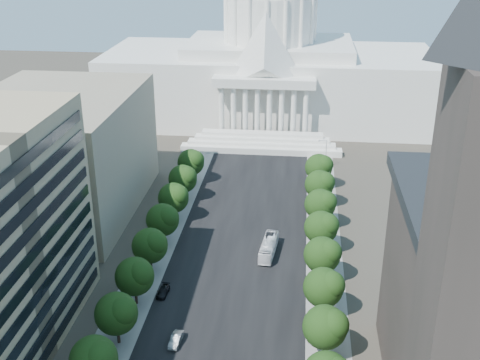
% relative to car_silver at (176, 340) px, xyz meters
% --- Properties ---
extents(road_asphalt, '(30.00, 260.00, 0.01)m').
position_rel_car_silver_xyz_m(road_asphalt, '(7.83, 41.20, -0.80)').
color(road_asphalt, black).
rests_on(road_asphalt, ground).
extents(sidewalk_left, '(8.00, 260.00, 0.02)m').
position_rel_car_silver_xyz_m(sidewalk_left, '(-11.17, 41.20, -0.80)').
color(sidewalk_left, gray).
rests_on(sidewalk_left, ground).
extents(sidewalk_right, '(8.00, 260.00, 0.02)m').
position_rel_car_silver_xyz_m(sidewalk_right, '(26.83, 41.20, -0.80)').
color(sidewalk_right, gray).
rests_on(sidewalk_right, ground).
extents(capitol, '(120.00, 56.00, 73.00)m').
position_rel_car_silver_xyz_m(capitol, '(7.83, 136.09, 19.21)').
color(capitol, white).
rests_on(capitol, ground).
extents(office_block_left_far, '(38.00, 52.00, 30.00)m').
position_rel_car_silver_xyz_m(office_block_left_far, '(-40.17, 51.20, 14.20)').
color(office_block_left_far, gray).
rests_on(office_block_left_far, ground).
extents(tree_l_c, '(7.79, 7.60, 9.97)m').
position_rel_car_silver_xyz_m(tree_l_c, '(-9.83, -12.99, 5.65)').
color(tree_l_c, '#33261C').
rests_on(tree_l_c, ground).
extents(tree_l_d, '(7.79, 7.60, 9.97)m').
position_rel_car_silver_xyz_m(tree_l_d, '(-9.83, -0.99, 5.65)').
color(tree_l_d, '#33261C').
rests_on(tree_l_d, ground).
extents(tree_l_e, '(7.79, 7.60, 9.97)m').
position_rel_car_silver_xyz_m(tree_l_e, '(-9.83, 11.01, 5.65)').
color(tree_l_e, '#33261C').
rests_on(tree_l_e, ground).
extents(tree_l_f, '(7.79, 7.60, 9.97)m').
position_rel_car_silver_xyz_m(tree_l_f, '(-9.83, 23.01, 5.65)').
color(tree_l_f, '#33261C').
rests_on(tree_l_f, ground).
extents(tree_l_g, '(7.79, 7.60, 9.97)m').
position_rel_car_silver_xyz_m(tree_l_g, '(-9.83, 35.01, 5.65)').
color(tree_l_g, '#33261C').
rests_on(tree_l_g, ground).
extents(tree_l_h, '(7.79, 7.60, 9.97)m').
position_rel_car_silver_xyz_m(tree_l_h, '(-9.83, 47.01, 5.65)').
color(tree_l_h, '#33261C').
rests_on(tree_l_h, ground).
extents(tree_l_i, '(7.79, 7.60, 9.97)m').
position_rel_car_silver_xyz_m(tree_l_i, '(-9.83, 59.01, 5.65)').
color(tree_l_i, '#33261C').
rests_on(tree_l_i, ground).
extents(tree_l_j, '(7.79, 7.60, 9.97)m').
position_rel_car_silver_xyz_m(tree_l_j, '(-9.83, 71.01, 5.65)').
color(tree_l_j, '#33261C').
rests_on(tree_l_j, ground).
extents(tree_r_d, '(7.79, 7.60, 9.97)m').
position_rel_car_silver_xyz_m(tree_r_d, '(26.17, -0.99, 5.65)').
color(tree_r_d, '#33261C').
rests_on(tree_r_d, ground).
extents(tree_r_e, '(7.79, 7.60, 9.97)m').
position_rel_car_silver_xyz_m(tree_r_e, '(26.17, 11.01, 5.65)').
color(tree_r_e, '#33261C').
rests_on(tree_r_e, ground).
extents(tree_r_f, '(7.79, 7.60, 9.97)m').
position_rel_car_silver_xyz_m(tree_r_f, '(26.17, 23.01, 5.65)').
color(tree_r_f, '#33261C').
rests_on(tree_r_f, ground).
extents(tree_r_g, '(7.79, 7.60, 9.97)m').
position_rel_car_silver_xyz_m(tree_r_g, '(26.17, 35.01, 5.65)').
color(tree_r_g, '#33261C').
rests_on(tree_r_g, ground).
extents(tree_r_h, '(7.79, 7.60, 9.97)m').
position_rel_car_silver_xyz_m(tree_r_h, '(26.17, 47.01, 5.65)').
color(tree_r_h, '#33261C').
rests_on(tree_r_h, ground).
extents(tree_r_i, '(7.79, 7.60, 9.97)m').
position_rel_car_silver_xyz_m(tree_r_i, '(26.17, 59.01, 5.65)').
color(tree_r_i, '#33261C').
rests_on(tree_r_i, ground).
extents(tree_r_j, '(7.79, 7.60, 9.97)m').
position_rel_car_silver_xyz_m(tree_r_j, '(26.17, 71.01, 5.65)').
color(tree_r_j, '#33261C').
rests_on(tree_r_j, ground).
extents(streetlight_c, '(2.61, 0.44, 9.00)m').
position_rel_car_silver_xyz_m(streetlight_c, '(27.73, 11.20, 5.02)').
color(streetlight_c, gray).
rests_on(streetlight_c, ground).
extents(streetlight_d, '(2.61, 0.44, 9.00)m').
position_rel_car_silver_xyz_m(streetlight_d, '(27.73, 36.20, 5.02)').
color(streetlight_d, gray).
rests_on(streetlight_d, ground).
extents(streetlight_e, '(2.61, 0.44, 9.00)m').
position_rel_car_silver_xyz_m(streetlight_e, '(27.73, 61.20, 5.02)').
color(streetlight_e, gray).
rests_on(streetlight_e, ground).
extents(streetlight_f, '(2.61, 0.44, 9.00)m').
position_rel_car_silver_xyz_m(streetlight_f, '(27.73, 86.20, 5.02)').
color(streetlight_f, gray).
rests_on(streetlight_f, ground).
extents(car_silver, '(2.14, 4.99, 1.60)m').
position_rel_car_silver_xyz_m(car_silver, '(0.00, 0.00, 0.00)').
color(car_silver, '#94969A').
rests_on(car_silver, ground).
extents(car_dark_b, '(2.27, 4.87, 1.38)m').
position_rel_car_silver_xyz_m(car_dark_b, '(-5.67, 14.72, -0.11)').
color(car_dark_b, black).
rests_on(car_dark_b, ground).
extents(city_bus, '(3.99, 12.22, 3.34)m').
position_rel_car_silver_xyz_m(city_bus, '(14.35, 33.09, 0.87)').
color(city_bus, white).
rests_on(city_bus, ground).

